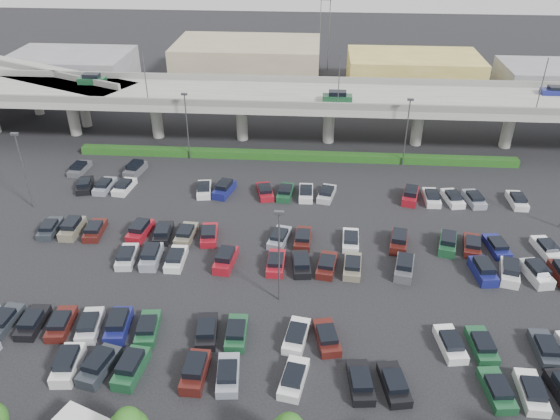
% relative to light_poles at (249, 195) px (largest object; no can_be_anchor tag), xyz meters
% --- Properties ---
extents(ground, '(280.00, 280.00, 0.00)m').
position_rel_light_poles_xyz_m(ground, '(4.13, -2.00, -6.24)').
color(ground, black).
extents(overpass, '(150.00, 13.00, 15.80)m').
position_rel_light_poles_xyz_m(overpass, '(3.88, 30.01, 0.73)').
color(overpass, gray).
rests_on(overpass, ground).
extents(on_ramp, '(50.93, 30.13, 8.80)m').
position_rel_light_poles_xyz_m(on_ramp, '(-47.98, 41.05, 0.62)').
color(on_ramp, gray).
rests_on(on_ramp, ground).
extents(hedge, '(66.00, 1.60, 1.10)m').
position_rel_light_poles_xyz_m(hedge, '(4.13, 23.00, -5.69)').
color(hedge, '#124014').
rests_on(hedge, ground).
extents(parked_cars, '(63.11, 41.67, 1.67)m').
position_rel_light_poles_xyz_m(parked_cars, '(4.05, -5.68, -5.63)').
color(parked_cars, '#282E34').
rests_on(parked_cars, ground).
extents(light_poles, '(66.90, 48.38, 10.30)m').
position_rel_light_poles_xyz_m(light_poles, '(0.00, 0.00, 0.00)').
color(light_poles, '#48494D').
rests_on(light_poles, ground).
extents(distant_buildings, '(138.00, 24.00, 9.00)m').
position_rel_light_poles_xyz_m(distant_buildings, '(16.50, 59.81, -2.49)').
color(distant_buildings, slate).
rests_on(distant_buildings, ground).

